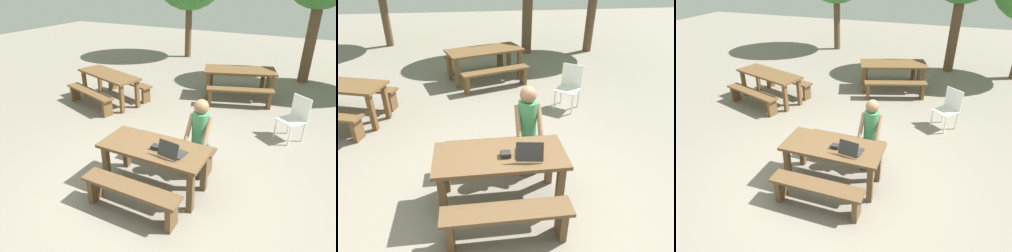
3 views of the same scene
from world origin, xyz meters
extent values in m
plane|color=gray|center=(0.00, 0.00, 0.00)|extent=(30.00, 30.00, 0.00)
cube|color=brown|center=(0.00, 0.00, 0.71)|extent=(1.63, 0.74, 0.05)
cube|color=brown|center=(-0.72, -0.27, 0.34)|extent=(0.09, 0.09, 0.68)
cube|color=brown|center=(0.72, -0.27, 0.34)|extent=(0.09, 0.09, 0.68)
cube|color=brown|center=(-0.72, 0.27, 0.34)|extent=(0.09, 0.09, 0.68)
cube|color=brown|center=(0.72, 0.27, 0.34)|extent=(0.09, 0.09, 0.68)
cube|color=brown|center=(0.00, -0.68, 0.44)|extent=(1.46, 0.30, 0.05)
cube|color=brown|center=(-0.63, -0.68, 0.21)|extent=(0.08, 0.24, 0.41)
cube|color=brown|center=(0.63, -0.68, 0.21)|extent=(0.08, 0.24, 0.41)
cube|color=brown|center=(0.00, 0.68, 0.44)|extent=(1.46, 0.30, 0.05)
cube|color=brown|center=(-0.63, 0.68, 0.21)|extent=(0.08, 0.24, 0.41)
cube|color=brown|center=(0.63, 0.68, 0.21)|extent=(0.08, 0.24, 0.41)
cube|color=#2D2D2D|center=(0.35, -0.04, 0.74)|extent=(0.35, 0.28, 0.02)
cube|color=#2D2D2D|center=(0.33, -0.19, 0.86)|extent=(0.33, 0.12, 0.23)
cube|color=black|center=(0.33, -0.18, 0.87)|extent=(0.30, 0.11, 0.21)
cube|color=black|center=(0.06, -0.05, 0.76)|extent=(0.12, 0.11, 0.06)
cylinder|color=#333847|center=(0.38, 0.50, 0.23)|extent=(0.10, 0.10, 0.46)
cylinder|color=#333847|center=(0.56, 0.50, 0.23)|extent=(0.10, 0.10, 0.46)
cube|color=#333847|center=(0.47, 0.59, 0.50)|extent=(0.28, 0.28, 0.12)
cylinder|color=#3F8C59|center=(0.47, 0.68, 0.82)|extent=(0.27, 0.27, 0.56)
cylinder|color=#936B4C|center=(0.31, 0.58, 0.86)|extent=(0.07, 0.32, 0.41)
cylinder|color=#936B4C|center=(0.62, 0.58, 0.86)|extent=(0.07, 0.32, 0.41)
sphere|color=#936B4C|center=(0.47, 0.68, 1.21)|extent=(0.23, 0.23, 0.23)
cube|color=white|center=(1.68, 2.57, 0.43)|extent=(0.62, 0.62, 0.02)
cube|color=white|center=(1.81, 2.74, 0.67)|extent=(0.36, 0.28, 0.46)
cylinder|color=white|center=(1.41, 2.54, 0.21)|extent=(0.04, 0.04, 0.42)
cylinder|color=white|center=(1.72, 2.31, 0.21)|extent=(0.04, 0.04, 0.42)
cylinder|color=white|center=(1.64, 2.84, 0.21)|extent=(0.04, 0.04, 0.42)
cylinder|color=white|center=(1.95, 2.61, 0.21)|extent=(0.04, 0.04, 0.42)
cube|color=brown|center=(-2.84, 2.62, 0.74)|extent=(2.00, 1.23, 0.05)
cube|color=brown|center=(-3.71, 2.65, 0.36)|extent=(0.11, 0.11, 0.72)
cube|color=brown|center=(-2.11, 2.13, 0.36)|extent=(0.11, 0.11, 0.72)
cube|color=brown|center=(-3.56, 3.11, 0.36)|extent=(0.11, 0.11, 0.72)
cube|color=brown|center=(-1.96, 2.59, 0.36)|extent=(0.11, 0.11, 0.72)
cube|color=brown|center=(-3.02, 2.04, 0.42)|extent=(1.71, 0.81, 0.05)
cube|color=brown|center=(-3.73, 2.27, 0.20)|extent=(0.15, 0.25, 0.40)
cube|color=brown|center=(-2.31, 1.81, 0.20)|extent=(0.15, 0.25, 0.40)
cube|color=brown|center=(-2.65, 3.20, 0.42)|extent=(1.71, 0.81, 0.05)
cube|color=brown|center=(-3.36, 3.43, 0.20)|extent=(0.15, 0.25, 0.40)
cube|color=brown|center=(-1.94, 2.97, 0.20)|extent=(0.15, 0.25, 0.40)
cube|color=brown|center=(0.10, 4.52, 0.75)|extent=(2.03, 1.37, 0.05)
cube|color=brown|center=(-0.60, 3.96, 0.36)|extent=(0.11, 0.11, 0.73)
cube|color=brown|center=(0.99, 4.48, 0.36)|extent=(0.11, 0.11, 0.73)
cube|color=brown|center=(-0.80, 4.56, 0.36)|extent=(0.11, 0.11, 0.73)
cube|color=brown|center=(0.79, 5.08, 0.36)|extent=(0.11, 0.11, 0.73)
cube|color=brown|center=(0.32, 3.84, 0.45)|extent=(1.69, 0.80, 0.05)
cube|color=brown|center=(-0.39, 3.61, 0.21)|extent=(0.15, 0.25, 0.42)
cube|color=brown|center=(1.02, 4.07, 0.21)|extent=(0.15, 0.25, 0.42)
cube|color=brown|center=(-0.13, 5.20, 0.45)|extent=(1.69, 0.80, 0.05)
cube|color=brown|center=(-0.83, 4.97, 0.21)|extent=(0.15, 0.25, 0.42)
cube|color=brown|center=(0.58, 5.43, 0.21)|extent=(0.15, 0.25, 0.42)
cylinder|color=brown|center=(1.60, 6.79, 1.30)|extent=(0.32, 0.32, 2.60)
cylinder|color=brown|center=(-3.03, 8.21, 1.20)|extent=(0.26, 0.26, 2.40)
camera|label=1|loc=(1.91, -3.29, 2.98)|focal=31.62mm
camera|label=2|loc=(-0.31, -3.08, 2.89)|focal=32.77mm
camera|label=3|loc=(1.52, -3.74, 3.37)|focal=31.66mm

